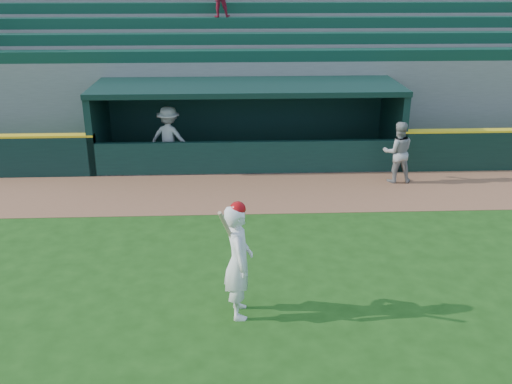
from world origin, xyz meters
TOP-DOWN VIEW (x-y plane):
  - ground at (0.00, 0.00)m, footprint 120.00×120.00m
  - warning_track at (0.00, 4.90)m, footprint 40.00×3.00m
  - dugout_player_front at (4.21, 5.61)m, footprint 0.89×0.71m
  - dugout_player_inside at (-2.39, 7.12)m, footprint 1.40×1.05m
  - dugout at (0.00, 8.00)m, footprint 9.40×2.80m
  - stands at (-0.01, 12.56)m, footprint 34.50×6.30m
  - batter_at_plate at (-0.42, -0.99)m, footprint 0.61×0.85m

SIDE VIEW (x-z plane):
  - ground at x=0.00m, z-range 0.00..0.00m
  - warning_track at x=0.00m, z-range 0.00..0.01m
  - dugout_player_front at x=4.21m, z-range 0.00..1.77m
  - dugout_player_inside at x=-2.39m, z-range 0.00..1.92m
  - batter_at_plate at x=-0.42m, z-range -0.01..2.14m
  - dugout at x=0.00m, z-range 0.13..2.59m
  - stands at x=-0.01m, z-range -1.33..6.12m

